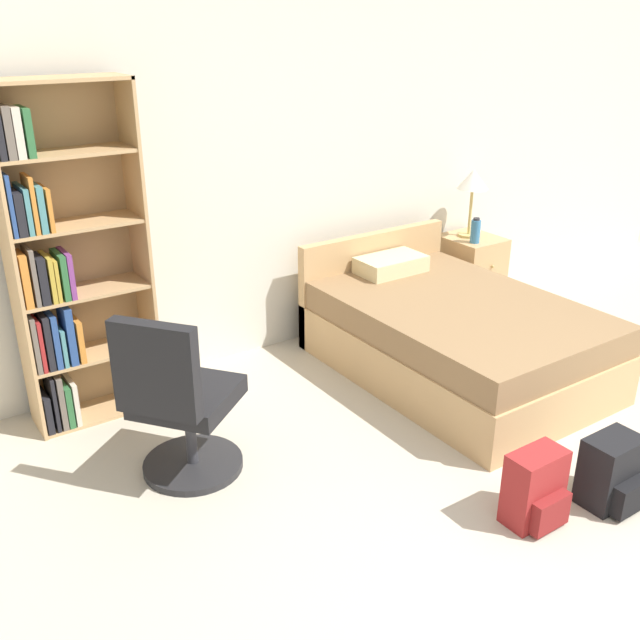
% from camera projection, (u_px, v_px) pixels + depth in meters
% --- Properties ---
extents(wall_back, '(9.00, 0.06, 2.60)m').
position_uv_depth(wall_back, '(282.00, 170.00, 4.97)').
color(wall_back, silver).
rests_on(wall_back, ground_plane).
extents(bookshelf, '(0.76, 0.32, 2.00)m').
position_uv_depth(bookshelf, '(62.00, 269.00, 4.05)').
color(bookshelf, tan).
rests_on(bookshelf, ground_plane).
extents(bed, '(1.31, 1.93, 0.79)m').
position_uv_depth(bed, '(450.00, 334.00, 4.89)').
color(bed, tan).
rests_on(bed, ground_plane).
extents(office_chair, '(0.72, 0.71, 0.98)m').
position_uv_depth(office_chair, '(180.00, 406.00, 3.67)').
color(office_chair, '#232326').
rests_on(office_chair, ground_plane).
extents(nightstand, '(0.41, 0.50, 0.62)m').
position_uv_depth(nightstand, '(469.00, 273.00, 5.96)').
color(nightstand, tan).
rests_on(nightstand, ground_plane).
extents(table_lamp, '(0.25, 0.25, 0.55)m').
position_uv_depth(table_lamp, '(473.00, 183.00, 5.70)').
color(table_lamp, tan).
rests_on(table_lamp, nightstand).
extents(water_bottle, '(0.08, 0.08, 0.20)m').
position_uv_depth(water_bottle, '(475.00, 231.00, 5.66)').
color(water_bottle, teal).
rests_on(water_bottle, nightstand).
extents(backpack_black, '(0.29, 0.26, 0.37)m').
position_uv_depth(backpack_black, '(612.00, 473.00, 3.58)').
color(backpack_black, black).
rests_on(backpack_black, ground_plane).
extents(backpack_red, '(0.29, 0.22, 0.38)m').
position_uv_depth(backpack_red, '(536.00, 489.00, 3.45)').
color(backpack_red, maroon).
rests_on(backpack_red, ground_plane).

